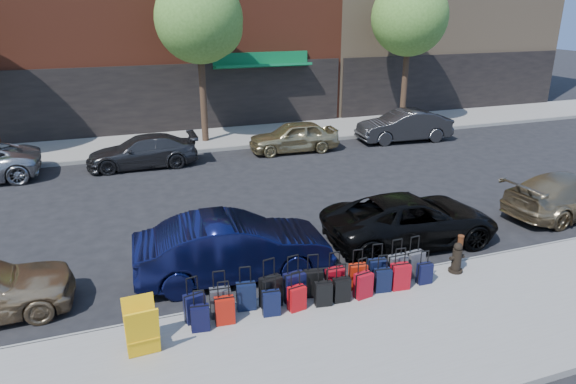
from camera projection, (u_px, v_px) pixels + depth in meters
name	position (u px, v px, depth m)	size (l,w,h in m)	color
ground	(252.00, 220.00, 15.39)	(120.00, 120.00, 0.00)	black
sidewalk_near	(348.00, 345.00, 9.62)	(60.00, 4.00, 0.15)	gray
sidewalk_far	(193.00, 140.00, 24.19)	(60.00, 4.00, 0.15)	gray
curb_near	(308.00, 292.00, 11.40)	(60.00, 0.08, 0.15)	gray
curb_far	(201.00, 151.00, 22.41)	(60.00, 0.08, 0.15)	gray
tree_center	(202.00, 22.00, 22.13)	(3.80, 3.80, 7.27)	black
tree_right	(412.00, 19.00, 25.48)	(3.80, 3.80, 7.27)	black
suitcase_front_0	(195.00, 308.00, 10.15)	(0.43, 0.29, 0.96)	black
suitcase_front_1	(221.00, 302.00, 10.31)	(0.43, 0.27, 0.99)	#333338
suitcase_front_2	(246.00, 296.00, 10.55)	(0.42, 0.27, 0.95)	black
suitcase_front_3	(271.00, 292.00, 10.63)	(0.48, 0.32, 1.07)	black
suitcase_front_4	(294.00, 287.00, 10.81)	(0.47, 0.30, 1.05)	black
suitcase_front_5	(313.00, 283.00, 11.04)	(0.43, 0.29, 0.96)	black
suitcase_front_6	(335.00, 281.00, 11.10)	(0.41, 0.23, 0.99)	maroon
suitcase_front_7	(358.00, 276.00, 11.34)	(0.40, 0.25, 0.92)	#A61D0A
suitcase_front_8	(377.00, 272.00, 11.50)	(0.43, 0.27, 0.97)	black
suitcase_front_9	(397.00, 268.00, 11.62)	(0.42, 0.23, 1.02)	#404146
suitcase_front_10	(415.00, 264.00, 11.83)	(0.43, 0.26, 0.99)	#404045
suitcase_back_0	(200.00, 318.00, 9.87)	(0.38, 0.25, 0.84)	black
suitcase_back_1	(225.00, 310.00, 10.09)	(0.39, 0.25, 0.90)	#A1150A
suitcase_back_3	(271.00, 303.00, 10.37)	(0.38, 0.25, 0.85)	black
suitcase_back_4	(297.00, 298.00, 10.54)	(0.38, 0.26, 0.85)	#B20B10
suitcase_back_5	(323.00, 294.00, 10.71)	(0.38, 0.25, 0.84)	black
suitcase_back_6	(341.00, 290.00, 10.85)	(0.37, 0.23, 0.85)	black
suitcase_back_7	(363.00, 285.00, 10.99)	(0.41, 0.28, 0.91)	maroon
suitcase_back_8	(383.00, 280.00, 11.23)	(0.38, 0.26, 0.85)	black
suitcase_back_9	(400.00, 276.00, 11.32)	(0.42, 0.27, 0.96)	#9B0A15
suitcase_back_10	(425.00, 273.00, 11.56)	(0.33, 0.20, 0.78)	black
fire_hydrant	(457.00, 258.00, 12.02)	(0.37, 0.33, 0.74)	black
bollard	(459.00, 251.00, 12.22)	(0.15, 0.15, 0.82)	#38190C
display_rack	(142.00, 329.00, 9.14)	(0.60, 0.66, 1.02)	yellow
car_near_1	(234.00, 247.00, 11.98)	(1.59, 4.57, 1.51)	#0C1035
car_near_2	(411.00, 220.00, 13.78)	(2.18, 4.73, 1.32)	black
car_near_3	(570.00, 195.00, 15.62)	(1.82, 4.47, 1.30)	#95805B
car_far_1	(142.00, 151.00, 20.32)	(1.74, 4.29, 1.24)	#313134
car_far_2	(294.00, 137.00, 22.43)	(1.58, 3.92, 1.33)	tan
car_far_3	(404.00, 126.00, 24.16)	(1.54, 4.41, 1.45)	#2F2F31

